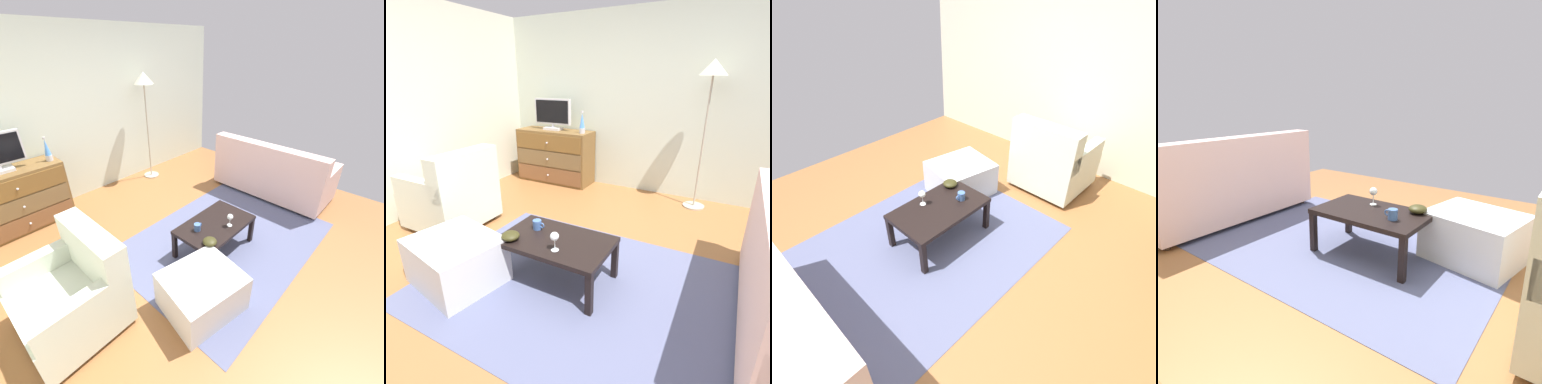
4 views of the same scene
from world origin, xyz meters
TOP-DOWN VIEW (x-y plane):
  - ground_plane at (0.00, 0.00)m, footprint 5.28×5.19m
  - area_rug at (0.20, -0.20)m, footprint 2.60×1.90m
  - coffee_table at (-0.04, -0.19)m, footprint 0.93×0.56m
  - wine_glass at (0.05, -0.34)m, footprint 0.07×0.07m
  - mug at (-0.27, -0.12)m, footprint 0.11×0.08m
  - bowl_decorative at (-0.37, -0.37)m, footprint 0.15×0.15m
  - couch_large at (1.72, -0.01)m, footprint 0.85×1.83m
  - ottoman at (-0.77, -0.61)m, footprint 0.80×0.72m

SIDE VIEW (x-z plane):
  - ground_plane at x=0.00m, z-range -0.05..0.00m
  - area_rug at x=0.20m, z-range 0.00..0.01m
  - ottoman at x=-0.77m, z-range 0.00..0.40m
  - coffee_table at x=-0.04m, z-range 0.15..0.54m
  - couch_large at x=1.72m, z-range -0.11..0.81m
  - bowl_decorative at x=-0.37m, z-range 0.39..0.46m
  - mug at x=-0.27m, z-range 0.39..0.47m
  - wine_glass at x=0.05m, z-range 0.43..0.58m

